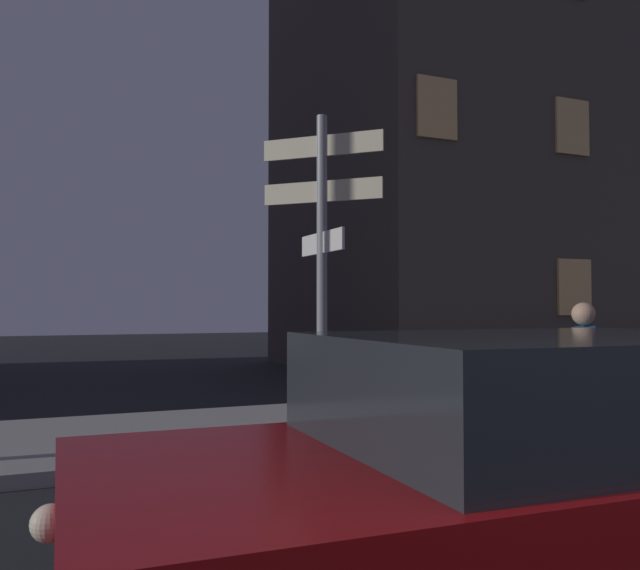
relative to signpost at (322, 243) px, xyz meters
name	(u,v)px	position (x,y,z in m)	size (l,w,h in m)	color
sidewalk_kerb	(188,435)	(-1.33, 0.85, -2.23)	(40.00, 3.03, 0.14)	#9E9991
signpost	(322,243)	(0.00, 0.00, 0.00)	(1.06, 1.14, 3.62)	gray
car_side_parked	(535,482)	(-0.94, -4.55, -1.52)	(4.07, 2.05, 1.43)	maroon
cyclist	(581,393)	(1.80, -2.06, -1.55)	(1.82, 0.32, 1.61)	black
building_right_block	(465,53)	(7.60, 7.77, 6.12)	(8.59, 7.65, 16.83)	#4C443D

